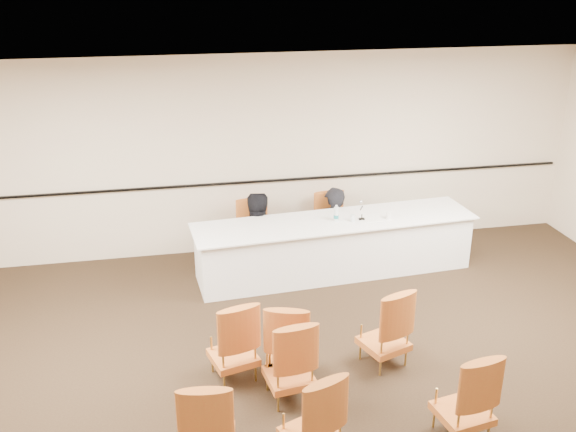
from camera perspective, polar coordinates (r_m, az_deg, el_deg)
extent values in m
plane|color=black|center=(6.79, 3.03, -16.56)|extent=(10.00, 10.00, 0.00)
plane|color=silver|center=(5.47, 3.65, 8.94)|extent=(10.00, 10.00, 0.00)
cube|color=beige|center=(9.64, -2.62, 5.42)|extent=(10.00, 0.04, 3.00)
cube|color=black|center=(9.72, -2.55, 3.10)|extent=(9.80, 0.04, 0.03)
imported|color=black|center=(9.82, 3.96, -1.95)|extent=(0.63, 0.45, 1.63)
imported|color=black|center=(9.51, -2.91, -2.70)|extent=(0.92, 0.77, 1.68)
cube|color=white|center=(9.13, 7.31, -0.28)|extent=(0.30, 0.22, 0.00)
cylinder|color=silver|center=(9.01, 5.80, -0.19)|extent=(0.08, 0.08, 0.10)
cylinder|color=white|center=(9.16, 8.93, 0.08)|extent=(0.10, 0.10, 0.12)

